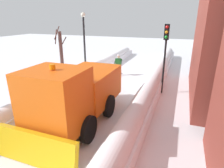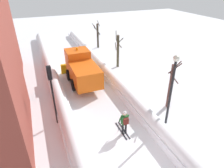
% 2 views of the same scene
% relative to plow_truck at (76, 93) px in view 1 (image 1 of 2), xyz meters
% --- Properties ---
extents(ground_plane, '(80.00, 80.00, 0.00)m').
position_rel_plow_truck_xyz_m(ground_plane, '(0.03, -0.13, -1.48)').
color(ground_plane, white).
extents(snowbank_left, '(1.10, 36.00, 1.20)m').
position_rel_plow_truck_xyz_m(snowbank_left, '(-2.66, -0.13, -0.92)').
color(snowbank_left, white).
rests_on(snowbank_left, ground).
extents(snowbank_right, '(1.10, 36.00, 1.00)m').
position_rel_plow_truck_xyz_m(snowbank_right, '(2.73, -0.13, -1.04)').
color(snowbank_right, white).
rests_on(snowbank_right, ground).
extents(plow_truck, '(3.20, 5.98, 3.12)m').
position_rel_plow_truck_xyz_m(plow_truck, '(0.00, 0.00, 0.00)').
color(plow_truck, orange).
rests_on(plow_truck, ground).
extents(skier, '(0.62, 1.80, 1.81)m').
position_rel_plow_truck_xyz_m(skier, '(0.69, -8.00, -0.48)').
color(skier, black).
rests_on(skier, ground).
extents(traffic_light_pole, '(0.28, 0.42, 4.31)m').
position_rel_plow_truck_xyz_m(traffic_light_pole, '(-3.23, -5.12, 1.55)').
color(traffic_light_pole, black).
rests_on(traffic_light_pole, ground).
extents(street_lamp, '(0.40, 0.40, 5.07)m').
position_rel_plow_truck_xyz_m(street_lamp, '(3.91, -8.15, 1.75)').
color(street_lamp, black).
rests_on(street_lamp, ground).
extents(bare_tree_near, '(0.98, 0.98, 3.99)m').
position_rel_plow_truck_xyz_m(bare_tree_near, '(5.25, -6.52, 0.43)').
color(bare_tree_near, '#4E322D').
rests_on(bare_tree_near, ground).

